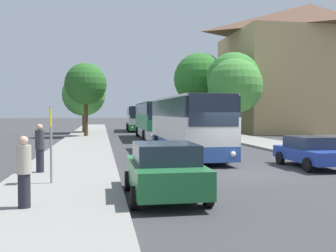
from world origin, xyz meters
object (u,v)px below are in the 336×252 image
object	(u,v)px
pedestrian_waiting_near	(24,171)
parked_car_right_near	(310,151)
bus_middle	(154,120)
parked_car_left_curb	(164,170)
bus_rear	(137,118)
tree_right_mid	(235,86)
bus_front	(187,125)
bus_stop_sign	(51,136)
pedestrian_waiting_far	(40,148)
tree_left_far	(84,95)
tree_right_far	(233,79)
tree_right_near	(200,79)
tree_left_near	(86,84)

from	to	relation	value
pedestrian_waiting_near	parked_car_right_near	bearing A→B (deg)	-157.95
bus_middle	parked_car_left_curb	size ratio (longest dim) A/B	2.85
bus_middle	bus_rear	xyz separation A→B (m)	(-0.17, 15.34, -0.07)
pedestrian_waiting_near	tree_right_mid	xyz separation A→B (m)	(14.62, 26.14, 3.97)
bus_front	parked_car_right_near	bearing A→B (deg)	-51.07
bus_rear	bus_stop_sign	bearing A→B (deg)	-97.17
parked_car_left_curb	pedestrian_waiting_far	distance (m)	6.34
bus_middle	tree_left_far	size ratio (longest dim) A/B	1.70
bus_rear	tree_right_far	world-z (taller)	tree_right_far
bus_rear	tree_right_mid	distance (m)	17.86
parked_car_left_curb	tree_left_far	bearing A→B (deg)	96.09
parked_car_left_curb	tree_left_far	world-z (taller)	tree_left_far
tree_right_mid	pedestrian_waiting_near	bearing A→B (deg)	-119.22
tree_right_near	tree_right_mid	size ratio (longest dim) A/B	1.25
pedestrian_waiting_near	tree_left_far	bearing A→B (deg)	-97.05
tree_left_near	tree_right_far	xyz separation A→B (m)	(15.29, 0.22, 0.70)
bus_front	tree_left_near	world-z (taller)	tree_left_near
pedestrian_waiting_near	tree_left_near	xyz separation A→B (m)	(0.40, 29.51, 4.20)
parked_car_left_curb	bus_stop_sign	distance (m)	4.22
bus_front	bus_stop_sign	xyz separation A→B (m)	(-6.48, -8.44, -0.07)
pedestrian_waiting_far	tree_right_far	distance (m)	29.22
tree_left_far	bus_rear	bearing A→B (deg)	34.68
bus_rear	tree_right_mid	world-z (taller)	tree_right_mid
pedestrian_waiting_far	bus_stop_sign	bearing A→B (deg)	-63.28
bus_rear	bus_middle	bearing A→B (deg)	-87.16
parked_car_left_curb	bus_stop_sign	xyz separation A→B (m)	(-3.46, 2.25, 0.89)
bus_front	parked_car_left_curb	bearing A→B (deg)	-106.12
parked_car_left_curb	pedestrian_waiting_near	distance (m)	3.88
parked_car_left_curb	tree_left_near	bearing A→B (deg)	96.67
bus_stop_sign	tree_left_far	xyz separation A→B (m)	(-0.36, 33.73, 2.84)
pedestrian_waiting_near	tree_left_near	bearing A→B (deg)	-98.01
parked_car_right_near	tree_left_far	distance (m)	33.06
parked_car_right_near	bus_rear	bearing A→B (deg)	-82.92
bus_front	tree_left_near	distance (m)	19.09
tree_right_far	parked_car_left_curb	bearing A→B (deg)	-112.75
pedestrian_waiting_far	tree_left_near	size ratio (longest dim) A/B	0.26
pedestrian_waiting_near	pedestrian_waiting_far	size ratio (longest dim) A/B	0.94
bus_rear	parked_car_left_curb	xyz separation A→B (m)	(-2.88, -40.61, -0.89)
bus_front	pedestrian_waiting_far	bearing A→B (deg)	-140.86
bus_rear	tree_left_far	xyz separation A→B (m)	(-6.69, -4.63, 2.84)
pedestrian_waiting_near	tree_right_near	xyz separation A→B (m)	(13.55, 35.77, 5.42)
bus_rear	tree_left_near	size ratio (longest dim) A/B	1.43
bus_middle	tree_right_far	bearing A→B (deg)	20.90
parked_car_right_near	bus_middle	bearing A→B (deg)	-77.82
tree_right_mid	tree_right_far	size ratio (longest dim) A/B	0.87
tree_right_near	tree_right_far	world-z (taller)	tree_right_near
parked_car_left_curb	tree_left_far	size ratio (longest dim) A/B	0.60
bus_rear	parked_car_left_curb	distance (m)	40.72
tree_right_mid	tree_right_far	distance (m)	3.86
parked_car_left_curb	parked_car_right_near	size ratio (longest dim) A/B	1.01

